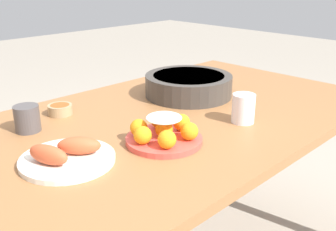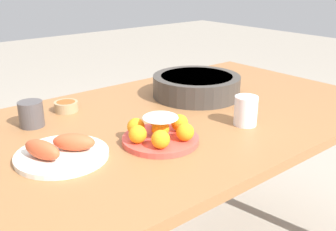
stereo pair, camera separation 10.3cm
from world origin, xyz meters
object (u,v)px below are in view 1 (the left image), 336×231
at_px(dining_table, 171,138).
at_px(serving_bowl, 189,85).
at_px(cup_near, 243,108).
at_px(sauce_bowl, 60,109).
at_px(cake_plate, 164,133).
at_px(cup_far, 27,119).
at_px(seafood_platter, 66,156).

height_order(dining_table, serving_bowl, serving_bowl).
distance_m(dining_table, cup_near, 0.27).
relative_size(sauce_bowl, cup_near, 0.87).
relative_size(cake_plate, serving_bowl, 0.65).
bearing_deg(cake_plate, cup_far, 123.60).
height_order(dining_table, sauce_bowl, sauce_bowl).
distance_m(dining_table, seafood_platter, 0.45).
distance_m(serving_bowl, sauce_bowl, 0.49).
bearing_deg(cup_far, sauce_bowl, 22.50).
distance_m(dining_table, sauce_bowl, 0.39).
bearing_deg(serving_bowl, seafood_platter, -165.55).
height_order(dining_table, cup_far, cup_far).
xyz_separation_m(cake_plate, cup_far, (-0.23, 0.35, 0.01)).
xyz_separation_m(serving_bowl, seafood_platter, (-0.63, -0.16, -0.03)).
xyz_separation_m(dining_table, seafood_platter, (-0.43, -0.06, 0.10)).
height_order(sauce_bowl, cup_near, cup_near).
bearing_deg(dining_table, cake_plate, -140.76).
xyz_separation_m(cake_plate, serving_bowl, (0.37, 0.25, 0.01)).
relative_size(serving_bowl, cup_far, 4.15).
height_order(cake_plate, cup_far, cake_plate).
distance_m(sauce_bowl, cup_far, 0.16).
bearing_deg(cup_near, serving_bowl, 74.89).
bearing_deg(seafood_platter, dining_table, 7.39).
xyz_separation_m(seafood_platter, cup_far, (0.03, 0.26, 0.02)).
relative_size(cake_plate, seafood_platter, 0.90).
distance_m(sauce_bowl, cup_near, 0.61).
bearing_deg(cup_far, cup_near, -38.41).
height_order(dining_table, seafood_platter, seafood_platter).
bearing_deg(sauce_bowl, cake_plate, -77.80).
relative_size(dining_table, seafood_platter, 6.27).
xyz_separation_m(serving_bowl, cup_near, (-0.08, -0.31, 0.00)).
height_order(dining_table, cake_plate, cake_plate).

